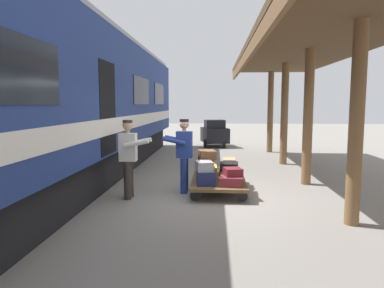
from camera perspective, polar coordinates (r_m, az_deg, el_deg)
name	(u,v)px	position (r m, az deg, el deg)	size (l,w,h in m)	color
ground_plane	(212,198)	(7.78, 3.26, -8.73)	(60.00, 60.00, 0.00)	gray
platform_canopy	(327,44)	(7.94, 21.07, 14.87)	(3.20, 16.09, 3.56)	brown
train_car	(41,103)	(8.42, -23.30, 6.09)	(3.02, 20.10, 4.00)	navy
luggage_cart	(218,181)	(8.32, 4.29, -5.93)	(1.24, 2.12, 0.30)	brown
suitcase_yellow_case	(207,170)	(8.86, 2.46, -4.19)	(0.49, 0.62, 0.20)	gold
suitcase_burgundy_valise	(231,180)	(7.73, 6.41, -5.84)	(0.50, 0.63, 0.20)	maroon
suitcase_slate_roller	(207,173)	(8.28, 2.37, -4.71)	(0.38, 0.55, 0.27)	#4C515B
suitcase_orange_carryall	(230,174)	(8.29, 6.22, -4.92)	(0.41, 0.58, 0.22)	#CC6B23
suitcase_navy_fabric	(206,178)	(7.71, 2.26, -5.46)	(0.41, 0.49, 0.29)	navy
suitcase_olive_duffel	(229,171)	(8.87, 6.06, -4.35)	(0.51, 0.47, 0.16)	brown
suitcase_tan_vintage	(229,163)	(8.82, 6.03, -3.10)	(0.31, 0.55, 0.23)	tan
suitcase_red_plastic	(206,163)	(8.22, 2.23, -3.11)	(0.31, 0.46, 0.20)	#AD231E
suitcase_gray_aluminum	(204,166)	(7.67, 1.98, -3.59)	(0.34, 0.44, 0.21)	#9EA0A5
suitcase_maroon_trunk	(233,172)	(7.71, 6.63, -4.49)	(0.36, 0.40, 0.16)	maroon
suitcase_black_hardshell	(229,166)	(8.22, 6.02, -3.63)	(0.41, 0.46, 0.17)	black
suitcase_brown_leather	(207,155)	(8.20, 2.46, -1.72)	(0.37, 0.45, 0.20)	brown
porter_in_overalls	(183,153)	(8.07, -1.40, -1.46)	(0.68, 0.44, 1.70)	navy
porter_by_door	(129,156)	(7.70, -10.13, -1.95)	(0.67, 0.42, 1.70)	#332D28
baggage_tug	(215,134)	(17.05, 3.68, 1.70)	(1.45, 1.90, 1.30)	black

